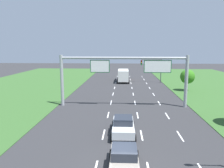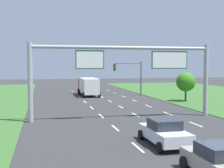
{
  "view_description": "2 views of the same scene",
  "coord_description": "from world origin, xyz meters",
  "px_view_note": "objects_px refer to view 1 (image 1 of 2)",
  "views": [
    {
      "loc": [
        0.05,
        -13.12,
        7.92
      ],
      "look_at": [
        -1.64,
        18.47,
        2.68
      ],
      "focal_mm": 35.0,
      "sensor_mm": 36.0,
      "label": 1
    },
    {
      "loc": [
        -7.39,
        -11.89,
        5.02
      ],
      "look_at": [
        -0.29,
        19.66,
        3.03
      ],
      "focal_mm": 50.0,
      "sensor_mm": 36.0,
      "label": 2
    }
  ],
  "objects_px": {
    "car_lead_silver": "(123,126)",
    "sign_gantry": "(126,71)",
    "box_truck": "(123,75)",
    "car_near_red": "(124,159)",
    "roadside_tree_far": "(187,77)",
    "traffic_light_mast": "(153,66)"
  },
  "relations": [
    {
      "from": "car_near_red",
      "to": "traffic_light_mast",
      "type": "xyz_separation_m",
      "value": [
        6.54,
        37.25,
        3.07
      ]
    },
    {
      "from": "car_lead_silver",
      "to": "sign_gantry",
      "type": "bearing_deg",
      "value": 88.06
    },
    {
      "from": "car_lead_silver",
      "to": "roadside_tree_far",
      "type": "xyz_separation_m",
      "value": [
        11.77,
        21.22,
        1.88
      ]
    },
    {
      "from": "sign_gantry",
      "to": "car_near_red",
      "type": "bearing_deg",
      "value": -90.61
    },
    {
      "from": "car_lead_silver",
      "to": "roadside_tree_far",
      "type": "height_order",
      "value": "roadside_tree_far"
    },
    {
      "from": "sign_gantry",
      "to": "car_lead_silver",
      "type": "bearing_deg",
      "value": -91.43
    },
    {
      "from": "car_near_red",
      "to": "car_lead_silver",
      "type": "distance_m",
      "value": 6.14
    },
    {
      "from": "box_truck",
      "to": "roadside_tree_far",
      "type": "height_order",
      "value": "roadside_tree_far"
    },
    {
      "from": "sign_gantry",
      "to": "traffic_light_mast",
      "type": "distance_m",
      "value": 22.22
    },
    {
      "from": "box_truck",
      "to": "sign_gantry",
      "type": "height_order",
      "value": "sign_gantry"
    },
    {
      "from": "car_near_red",
      "to": "car_lead_silver",
      "type": "bearing_deg",
      "value": 90.31
    },
    {
      "from": "traffic_light_mast",
      "to": "roadside_tree_far",
      "type": "relative_size",
      "value": 1.4
    },
    {
      "from": "traffic_light_mast",
      "to": "sign_gantry",
      "type": "bearing_deg",
      "value": -106.69
    },
    {
      "from": "traffic_light_mast",
      "to": "box_truck",
      "type": "bearing_deg",
      "value": 170.12
    },
    {
      "from": "car_lead_silver",
      "to": "sign_gantry",
      "type": "distance_m",
      "value": 10.67
    },
    {
      "from": "car_near_red",
      "to": "sign_gantry",
      "type": "bearing_deg",
      "value": 88.98
    },
    {
      "from": "car_near_red",
      "to": "roadside_tree_far",
      "type": "bearing_deg",
      "value": 66.45
    },
    {
      "from": "box_truck",
      "to": "sign_gantry",
      "type": "relative_size",
      "value": 0.48
    },
    {
      "from": "box_truck",
      "to": "sign_gantry",
      "type": "bearing_deg",
      "value": -89.47
    },
    {
      "from": "car_near_red",
      "to": "car_lead_silver",
      "type": "xyz_separation_m",
      "value": [
        -0.08,
        6.14,
        0.02
      ]
    },
    {
      "from": "sign_gantry",
      "to": "roadside_tree_far",
      "type": "height_order",
      "value": "sign_gantry"
    },
    {
      "from": "sign_gantry",
      "to": "roadside_tree_far",
      "type": "distance_m",
      "value": 16.34
    }
  ]
}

